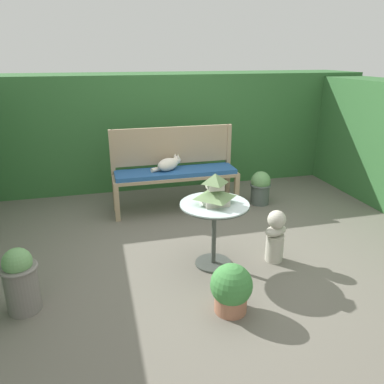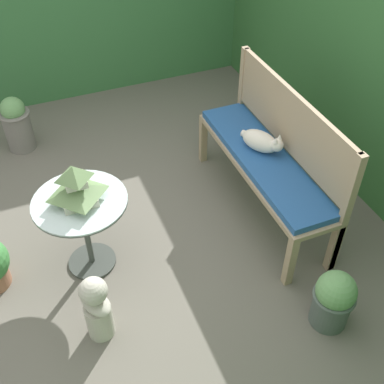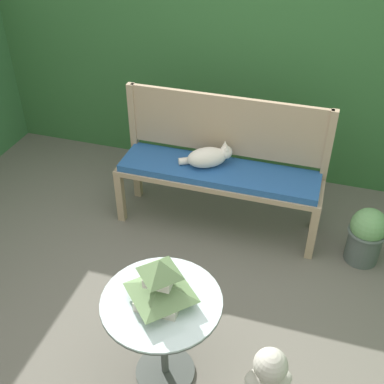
% 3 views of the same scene
% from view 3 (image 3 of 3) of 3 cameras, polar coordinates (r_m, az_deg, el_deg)
% --- Properties ---
extents(ground, '(30.00, 30.00, 0.00)m').
position_cam_3_polar(ground, '(3.32, -0.35, -15.81)').
color(ground, '#666056').
extents(foliage_hedge_back, '(6.40, 1.06, 1.69)m').
position_cam_3_polar(foliage_hedge_back, '(4.86, 8.87, 14.34)').
color(foliage_hedge_back, '#336633').
rests_on(foliage_hedge_back, ground).
extents(garden_bench, '(1.63, 0.43, 0.55)m').
position_cam_3_polar(garden_bench, '(3.80, 3.16, 1.83)').
color(garden_bench, tan).
rests_on(garden_bench, ground).
extents(bench_backrest, '(1.63, 0.06, 1.08)m').
position_cam_3_polar(bench_backrest, '(3.81, 4.04, 7.12)').
color(bench_backrest, tan).
rests_on(bench_backrest, ground).
extents(cat, '(0.41, 0.29, 0.20)m').
position_cam_3_polar(cat, '(3.75, 1.95, 4.18)').
color(cat, silver).
rests_on(cat, garden_bench).
extents(patio_table, '(0.66, 0.66, 0.65)m').
position_cam_3_polar(patio_table, '(2.72, -3.53, -14.61)').
color(patio_table, '#424742').
rests_on(patio_table, ground).
extents(pagoda_birdhouse, '(0.31, 0.31, 0.30)m').
position_cam_3_polar(pagoda_birdhouse, '(2.52, -3.75, -10.81)').
color(pagoda_birdhouse, beige).
rests_on(pagoda_birdhouse, patio_table).
extents(garden_bust, '(0.29, 0.23, 0.54)m').
position_cam_3_polar(garden_bust, '(2.79, 8.93, -21.59)').
color(garden_bust, '#B7B2A3').
rests_on(garden_bust, ground).
extents(potted_plant_bench_left, '(0.29, 0.29, 0.46)m').
position_cam_3_polar(potted_plant_bench_left, '(3.83, 19.96, -4.80)').
color(potted_plant_bench_left, '#4C5651').
rests_on(potted_plant_bench_left, ground).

